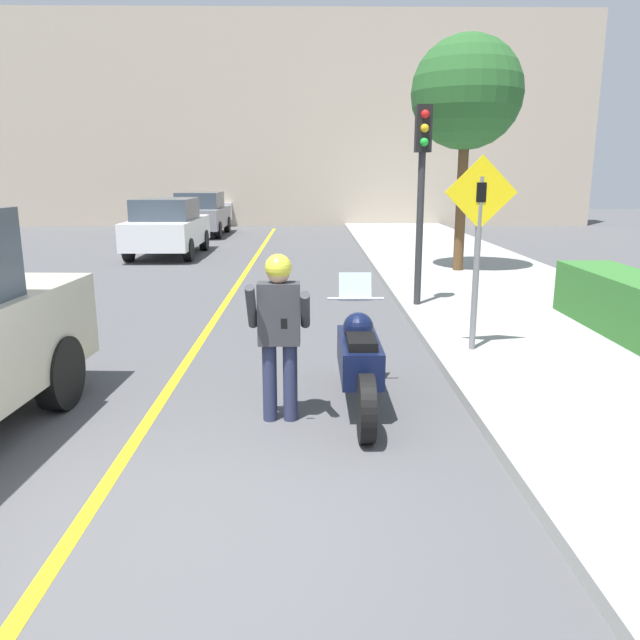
{
  "coord_description": "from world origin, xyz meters",
  "views": [
    {
      "loc": [
        1.0,
        -3.87,
        2.36
      ],
      "look_at": [
        1.1,
        2.47,
        0.88
      ],
      "focal_mm": 35.0,
      "sensor_mm": 36.0,
      "label": 1
    }
  ],
  "objects": [
    {
      "name": "parked_car_silver",
      "position": [
        -3.52,
        27.16,
        0.86
      ],
      "size": [
        1.88,
        4.2,
        1.68
      ],
      "color": "black",
      "rests_on": "ground"
    },
    {
      "name": "parked_car_grey",
      "position": [
        -3.29,
        20.98,
        0.86
      ],
      "size": [
        1.88,
        4.2,
        1.68
      ],
      "color": "black",
      "rests_on": "ground"
    },
    {
      "name": "parked_car_white",
      "position": [
        -3.2,
        14.67,
        0.86
      ],
      "size": [
        1.88,
        4.2,
        1.68
      ],
      "color": "black",
      "rests_on": "ground"
    },
    {
      "name": "sidewalk_curb",
      "position": [
        4.8,
        4.0,
        0.06
      ],
      "size": [
        4.4,
        44.0,
        0.12
      ],
      "color": "#9E9E99",
      "rests_on": "ground"
    },
    {
      "name": "traffic_light",
      "position": [
        2.88,
        6.88,
        2.47
      ],
      "size": [
        0.26,
        0.3,
        3.35
      ],
      "color": "#2D2D30",
      "rests_on": "sidewalk_curb"
    },
    {
      "name": "crossing_sign",
      "position": [
        3.12,
        3.99,
        1.61
      ],
      "size": [
        0.91,
        0.08,
        2.47
      ],
      "color": "slate",
      "rests_on": "sidewalk_curb"
    },
    {
      "name": "motorcycle",
      "position": [
        1.5,
        2.28,
        0.51
      ],
      "size": [
        0.62,
        2.39,
        1.3
      ],
      "color": "black",
      "rests_on": "ground"
    },
    {
      "name": "street_tree",
      "position": [
        4.54,
        10.92,
        4.13
      ],
      "size": [
        2.52,
        2.52,
        5.29
      ],
      "color": "brown",
      "rests_on": "sidewalk_curb"
    },
    {
      "name": "person_biker",
      "position": [
        0.7,
        1.9,
        1.0
      ],
      "size": [
        0.59,
        0.46,
        1.64
      ],
      "color": "#282D4C",
      "rests_on": "ground"
    },
    {
      "name": "hedge_row",
      "position": [
        5.6,
        4.65,
        0.54
      ],
      "size": [
        0.9,
        3.71,
        0.82
      ],
      "color": "#33702D",
      "rests_on": "sidewalk_curb"
    },
    {
      "name": "building_backdrop",
      "position": [
        0.0,
        26.0,
        4.71
      ],
      "size": [
        28.0,
        1.2,
        9.43
      ],
      "color": "#B2A38E",
      "rests_on": "ground"
    },
    {
      "name": "ground_plane",
      "position": [
        0.0,
        0.0,
        0.0
      ],
      "size": [
        80.0,
        80.0,
        0.0
      ],
      "primitive_type": "plane",
      "color": "#4C4C4F"
    },
    {
      "name": "road_center_line",
      "position": [
        -0.6,
        6.0,
        0.0
      ],
      "size": [
        0.12,
        36.0,
        0.01
      ],
      "color": "yellow",
      "rests_on": "ground"
    }
  ]
}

